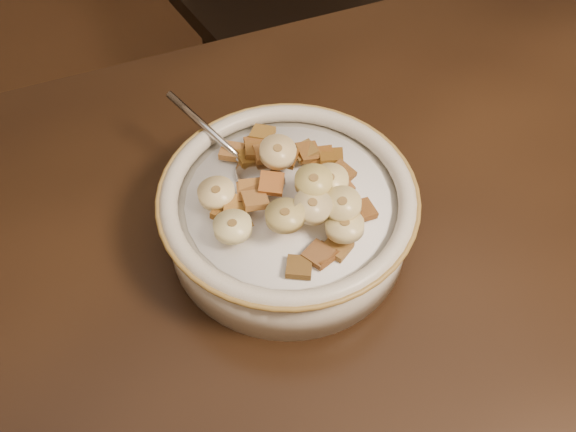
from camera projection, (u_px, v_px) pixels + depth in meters
name	position (u px, v px, depth m)	size (l,w,h in m)	color
table	(510.00, 335.00, 0.55)	(1.40, 0.90, 0.04)	#311E0F
cereal_bowl	(288.00, 219.00, 0.57)	(0.21, 0.21, 0.05)	silver
milk	(288.00, 201.00, 0.55)	(0.18, 0.18, 0.00)	white
spoon	(260.00, 176.00, 0.56)	(0.04, 0.05, 0.01)	#B5B7BB
cereal_square_0	(337.00, 247.00, 0.51)	(0.02, 0.02, 0.01)	olive
cereal_square_1	(229.00, 221.00, 0.52)	(0.02, 0.02, 0.01)	#915819
cereal_square_2	(341.00, 174.00, 0.55)	(0.02, 0.02, 0.01)	brown
cereal_square_3	(256.00, 151.00, 0.57)	(0.02, 0.02, 0.01)	brown
cereal_square_4	(339.00, 186.00, 0.54)	(0.02, 0.02, 0.01)	brown
cereal_square_5	(235.00, 206.00, 0.53)	(0.02, 0.02, 0.01)	olive
cereal_square_6	(232.00, 151.00, 0.57)	(0.02, 0.02, 0.01)	brown
cereal_square_7	(237.00, 223.00, 0.52)	(0.02, 0.02, 0.01)	olive
cereal_square_8	(265.00, 155.00, 0.56)	(0.02, 0.02, 0.01)	#986126
cereal_square_9	(226.00, 213.00, 0.53)	(0.02, 0.02, 0.01)	brown
cereal_square_10	(283.00, 215.00, 0.52)	(0.02, 0.02, 0.01)	#9B5521
cereal_square_11	(305.00, 152.00, 0.57)	(0.02, 0.02, 0.01)	olive
cereal_square_12	(308.00, 152.00, 0.56)	(0.02, 0.02, 0.01)	brown
cereal_square_13	(299.00, 267.00, 0.50)	(0.02, 0.02, 0.01)	brown
cereal_square_14	(322.00, 255.00, 0.51)	(0.02, 0.02, 0.01)	brown
cereal_square_15	(327.00, 181.00, 0.54)	(0.02, 0.02, 0.01)	#9C661F
cereal_square_16	(257.00, 144.00, 0.58)	(0.02, 0.02, 0.01)	brown
cereal_square_17	(322.00, 157.00, 0.57)	(0.02, 0.02, 0.01)	brown
cereal_square_18	(258.00, 149.00, 0.58)	(0.02, 0.02, 0.01)	brown
cereal_square_19	(262.00, 134.00, 0.59)	(0.02, 0.02, 0.01)	brown
cereal_square_20	(249.00, 158.00, 0.57)	(0.02, 0.02, 0.01)	brown
cereal_square_21	(271.00, 183.00, 0.53)	(0.02, 0.02, 0.01)	#9B5726
cereal_square_22	(249.00, 192.00, 0.53)	(0.02, 0.02, 0.01)	brown
cereal_square_23	(251.00, 190.00, 0.53)	(0.02, 0.02, 0.01)	olive
cereal_square_24	(332.00, 157.00, 0.56)	(0.02, 0.02, 0.01)	#915E19
cereal_square_25	(285.00, 157.00, 0.55)	(0.02, 0.02, 0.01)	brown
cereal_square_26	(318.00, 254.00, 0.51)	(0.02, 0.02, 0.01)	olive
cereal_square_27	(255.00, 200.00, 0.52)	(0.02, 0.02, 0.01)	olive
cereal_square_28	(362.00, 210.00, 0.53)	(0.02, 0.02, 0.01)	brown
banana_slice_0	(216.00, 193.00, 0.53)	(0.03, 0.03, 0.01)	#F8E0A5
banana_slice_1	(313.00, 206.00, 0.51)	(0.03, 0.03, 0.01)	#CEC088
banana_slice_2	(278.00, 152.00, 0.54)	(0.03, 0.03, 0.01)	#D4B97E
banana_slice_3	(233.00, 227.00, 0.51)	(0.03, 0.03, 0.01)	#F6EAA2
banana_slice_4	(314.00, 182.00, 0.52)	(0.03, 0.03, 0.01)	tan
banana_slice_5	(342.00, 205.00, 0.51)	(0.03, 0.03, 0.01)	#DCC577
banana_slice_6	(330.00, 181.00, 0.53)	(0.03, 0.03, 0.01)	#FBEC8D
banana_slice_7	(345.00, 226.00, 0.51)	(0.03, 0.03, 0.01)	#F9E59F
banana_slice_8	(285.00, 216.00, 0.50)	(0.03, 0.03, 0.01)	tan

